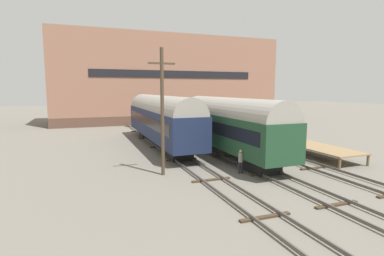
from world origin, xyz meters
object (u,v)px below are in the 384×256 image
bench (277,131)px  person_worker (241,159)px  train_car_green (230,124)px  utility_pole (162,110)px  train_car_navy (161,118)px

bench → person_worker: size_ratio=0.83×
bench → person_worker: bearing=-137.8°
train_car_green → bench: train_car_green is taller
train_car_green → utility_pole: 7.60m
train_car_navy → bench: size_ratio=13.38×
utility_pole → train_car_navy: bearing=76.2°
bench → person_worker: (-8.97, -8.13, -0.43)m
train_car_green → person_worker: bearing=-108.7°
train_car_green → bench: size_ratio=10.74×
train_car_green → bench: bearing=24.8°
train_car_navy → bench: train_car_navy is taller
train_car_green → person_worker: train_car_green is taller
person_worker → utility_pole: size_ratio=0.20×
bench → utility_pole: utility_pole is taller
train_car_navy → utility_pole: utility_pole is taller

